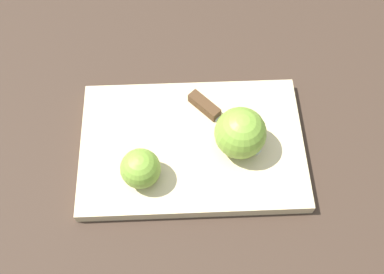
% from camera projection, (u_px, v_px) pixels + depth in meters
% --- Properties ---
extents(ground_plane, '(4.00, 4.00, 0.00)m').
position_uv_depth(ground_plane, '(192.00, 149.00, 0.78)').
color(ground_plane, '#38281E').
extents(cutting_board, '(0.38, 0.25, 0.02)m').
position_uv_depth(cutting_board, '(192.00, 146.00, 0.77)').
color(cutting_board, '#D1B789').
rests_on(cutting_board, ground_plane).
extents(apple_half_left, '(0.06, 0.06, 0.06)m').
position_uv_depth(apple_half_left, '(140.00, 168.00, 0.70)').
color(apple_half_left, olive).
rests_on(apple_half_left, cutting_board).
extents(apple_half_right, '(0.08, 0.08, 0.08)m').
position_uv_depth(apple_half_right, '(240.00, 133.00, 0.72)').
color(apple_half_right, olive).
rests_on(apple_half_right, cutting_board).
extents(knife, '(0.12, 0.13, 0.02)m').
position_uv_depth(knife, '(208.00, 109.00, 0.79)').
color(knife, silver).
rests_on(knife, cutting_board).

